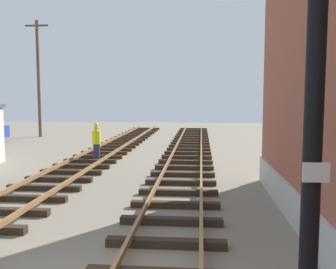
% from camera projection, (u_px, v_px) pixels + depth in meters
% --- Properties ---
extents(signal_mast, '(0.36, 0.40, 5.48)m').
position_uv_depth(signal_mast, '(316.00, 60.00, 3.47)').
color(signal_mast, black).
rests_on(signal_mast, ground).
extents(utility_pole_far, '(1.80, 0.24, 8.87)m').
position_uv_depth(utility_pole_far, '(38.00, 77.00, 29.06)').
color(utility_pole_far, brown).
rests_on(utility_pole_far, ground).
extents(track_worker_foreground, '(0.40, 0.40, 1.87)m').
position_uv_depth(track_worker_foreground, '(96.00, 142.00, 18.12)').
color(track_worker_foreground, '#262D4C').
rests_on(track_worker_foreground, ground).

